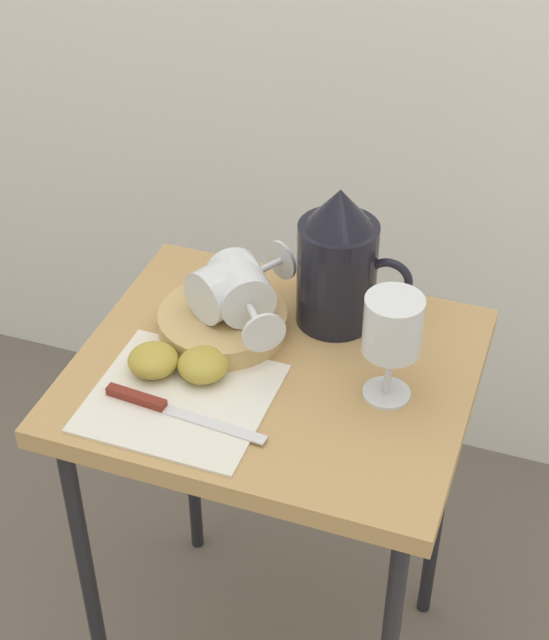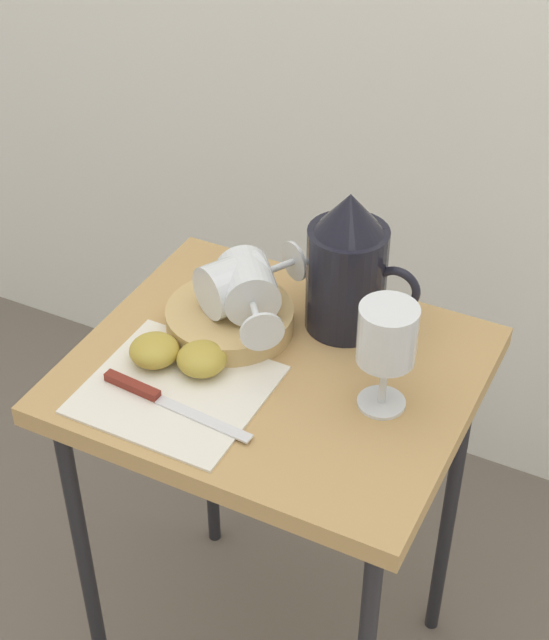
% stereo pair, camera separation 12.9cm
% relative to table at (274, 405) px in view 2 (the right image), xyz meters
% --- Properties ---
extents(table, '(0.54, 0.46, 0.68)m').
position_rel_table_xyz_m(table, '(0.00, 0.00, 0.00)').
color(table, tan).
rests_on(table, ground_plane).
extents(linen_napkin, '(0.23, 0.22, 0.00)m').
position_rel_table_xyz_m(linen_napkin, '(-0.09, -0.10, 0.07)').
color(linen_napkin, silver).
rests_on(linen_napkin, table).
extents(basket_tray, '(0.18, 0.18, 0.03)m').
position_rel_table_xyz_m(basket_tray, '(-0.09, 0.05, 0.09)').
color(basket_tray, tan).
rests_on(basket_tray, table).
extents(pitcher, '(0.17, 0.11, 0.22)m').
position_rel_table_xyz_m(pitcher, '(0.05, 0.13, 0.16)').
color(pitcher, black).
rests_on(pitcher, table).
extents(wine_glass_upright, '(0.08, 0.08, 0.16)m').
position_rel_table_xyz_m(wine_glass_upright, '(0.16, -0.01, 0.18)').
color(wine_glass_upright, silver).
rests_on(wine_glass_upright, table).
extents(wine_glass_tipped_near, '(0.15, 0.16, 0.08)m').
position_rel_table_xyz_m(wine_glass_tipped_near, '(-0.07, 0.06, 0.15)').
color(wine_glass_tipped_near, silver).
rests_on(wine_glass_tipped_near, basket_tray).
extents(wine_glass_tipped_far, '(0.13, 0.16, 0.08)m').
position_rel_table_xyz_m(wine_glass_tipped_far, '(-0.09, 0.06, 0.15)').
color(wine_glass_tipped_far, silver).
rests_on(wine_glass_tipped_far, basket_tray).
extents(apple_half_left, '(0.07, 0.07, 0.04)m').
position_rel_table_xyz_m(apple_half_left, '(-0.15, -0.07, 0.10)').
color(apple_half_left, '#B29938').
rests_on(apple_half_left, linen_napkin).
extents(apple_half_right, '(0.07, 0.07, 0.04)m').
position_rel_table_xyz_m(apple_half_right, '(-0.08, -0.05, 0.10)').
color(apple_half_right, '#B29938').
rests_on(apple_half_right, linen_napkin).
extents(knife, '(0.23, 0.03, 0.01)m').
position_rel_table_xyz_m(knife, '(-0.11, -0.13, 0.08)').
color(knife, silver).
rests_on(knife, linen_napkin).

